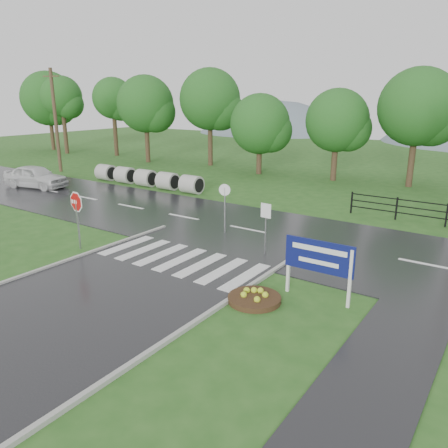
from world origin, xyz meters
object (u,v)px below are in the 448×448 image
Objects in this scene: stop_sign at (77,207)px; estate_billboard at (319,259)px; culvert_pipes at (146,178)px; car_white at (37,188)px.

stop_sign is 1.17× the size of estate_billboard.
estate_billboard is (17.40, -10.10, 0.75)m from culvert_pipes.
culvert_pipes is 13.49m from stop_sign.
car_white is (-23.37, 5.31, -1.35)m from estate_billboard.
car_white is at bearing 153.77° from stop_sign.
car_white is (-5.97, -4.79, -0.60)m from culvert_pipes.
estate_billboard is (10.15, 1.21, -0.48)m from stop_sign.
stop_sign is at bearing -173.22° from estate_billboard.
estate_billboard reaches higher than culvert_pipes.
stop_sign is 10.23m from estate_billboard.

